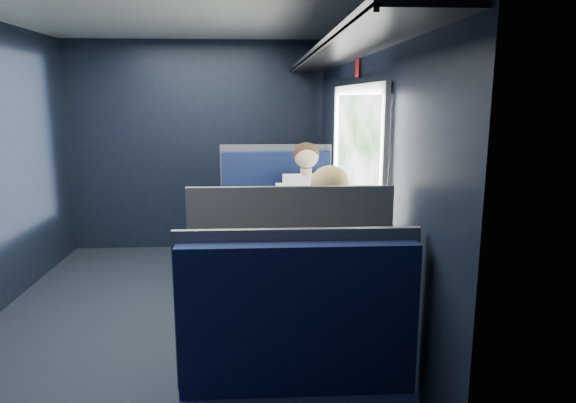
{
  "coord_description": "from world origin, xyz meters",
  "views": [
    {
      "loc": [
        0.7,
        -3.64,
        1.7
      ],
      "look_at": [
        0.9,
        0.0,
        0.95
      ],
      "focal_mm": 32.0,
      "sensor_mm": 36.0,
      "label": 1
    }
  ],
  "objects": [
    {
      "name": "ground",
      "position": [
        0.0,
        0.0,
        -0.01
      ],
      "size": [
        2.8,
        4.2,
        0.01
      ],
      "primitive_type": "cube",
      "color": "black"
    },
    {
      "name": "seat_bay_far",
      "position": [
        0.85,
        -0.87,
        0.41
      ],
      "size": [
        1.04,
        0.62,
        1.26
      ],
      "color": "#0D153B",
      "rests_on": "ground"
    },
    {
      "name": "man",
      "position": [
        1.1,
        0.7,
        0.72
      ],
      "size": [
        0.53,
        0.56,
        1.32
      ],
      "color": "black",
      "rests_on": "ground"
    },
    {
      "name": "cup",
      "position": [
        1.26,
        0.44,
        0.78
      ],
      "size": [
        0.07,
        0.07,
        0.09
      ],
      "primitive_type": "cylinder",
      "color": "white",
      "rests_on": "table"
    },
    {
      "name": "woman",
      "position": [
        1.1,
        -0.71,
        0.73
      ],
      "size": [
        0.53,
        0.56,
        1.32
      ],
      "color": "black",
      "rests_on": "ground"
    },
    {
      "name": "laptop",
      "position": [
        1.36,
        -0.05,
        0.81
      ],
      "size": [
        0.29,
        0.36,
        0.24
      ],
      "color": "silver",
      "rests_on": "table"
    },
    {
      "name": "bottle_small",
      "position": [
        1.24,
        0.37,
        0.83
      ],
      "size": [
        0.06,
        0.06,
        0.21
      ],
      "color": "silver",
      "rests_on": "table"
    },
    {
      "name": "room_shell",
      "position": [
        0.02,
        0.0,
        1.48
      ],
      "size": [
        3.0,
        4.4,
        2.4
      ],
      "color": "black",
      "rests_on": "ground"
    },
    {
      "name": "seat_row_front",
      "position": [
        0.85,
        1.8,
        0.41
      ],
      "size": [
        1.04,
        0.51,
        1.16
      ],
      "color": "#0D153B",
      "rests_on": "ground"
    },
    {
      "name": "papers",
      "position": [
        1.04,
        -0.11,
        0.74
      ],
      "size": [
        0.74,
        0.9,
        0.01
      ],
      "primitive_type": "cube",
      "rotation": [
        0.0,
        0.0,
        0.29
      ],
      "color": "white",
      "rests_on": "table"
    },
    {
      "name": "seat_bay_near",
      "position": [
        0.84,
        0.87,
        0.42
      ],
      "size": [
        1.04,
        0.62,
        1.26
      ],
      "color": "#0D153B",
      "rests_on": "ground"
    },
    {
      "name": "table",
      "position": [
        1.03,
        0.0,
        0.66
      ],
      "size": [
        0.62,
        1.0,
        0.74
      ],
      "color": "#54565E",
      "rests_on": "ground"
    }
  ]
}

